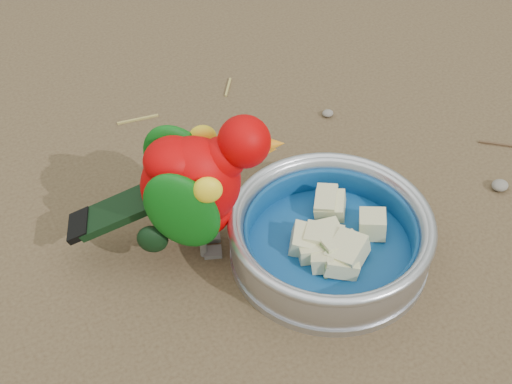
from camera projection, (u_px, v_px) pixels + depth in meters
ground at (281, 315)px, 0.78m from camera, size 60.00×60.00×0.00m
food_bowl at (329, 251)px, 0.83m from camera, size 0.23×0.23×0.02m
bowl_wall at (331, 233)px, 0.81m from camera, size 0.23×0.23×0.04m
fruit_wedges at (330, 237)px, 0.82m from camera, size 0.14×0.14×0.03m
lory_parrot at (195, 193)px, 0.78m from camera, size 0.24×0.18×0.18m
ground_debris at (226, 269)px, 0.82m from camera, size 0.90×0.80×0.01m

